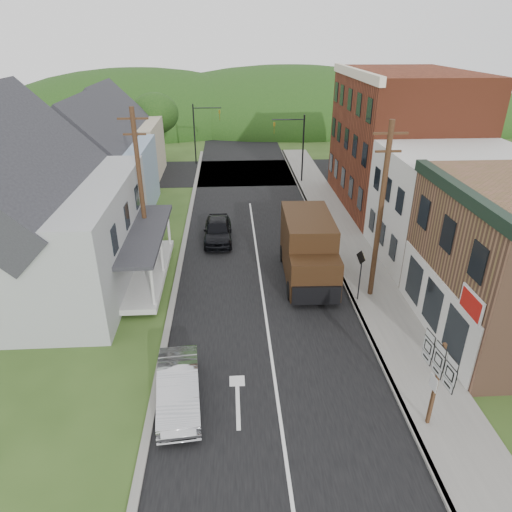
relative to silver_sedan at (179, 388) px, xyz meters
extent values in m
plane|color=#2D4719|center=(3.65, 3.62, -0.70)|extent=(120.00, 120.00, 0.00)
cube|color=black|center=(3.65, 13.62, -0.70)|extent=(9.00, 90.00, 0.02)
cube|color=black|center=(3.65, 30.62, -0.70)|extent=(60.00, 9.00, 0.02)
cube|color=slate|center=(9.55, 11.62, -0.63)|extent=(2.80, 55.00, 0.15)
cube|color=slate|center=(8.20, 11.62, -0.63)|extent=(0.20, 55.00, 0.15)
cube|color=slate|center=(-1.00, 11.62, -0.64)|extent=(0.30, 55.00, 0.12)
cube|color=silver|center=(14.95, 11.12, 2.55)|extent=(8.00, 7.00, 6.50)
cube|color=maroon|center=(14.95, 20.62, 4.30)|extent=(8.00, 12.00, 10.00)
cube|color=#9C9FA2|center=(-8.35, 9.62, 2.05)|extent=(10.00, 12.00, 5.50)
cube|color=#7E93AC|center=(-7.35, 20.62, 1.80)|extent=(7.00, 8.00, 5.00)
cube|color=#BBAA91|center=(-7.85, 29.62, 1.80)|extent=(7.00, 8.00, 5.00)
cylinder|color=#472D19|center=(9.25, 7.12, 3.80)|extent=(0.26, 0.26, 9.00)
cube|color=#472D19|center=(9.25, 7.12, 7.70)|extent=(1.60, 0.10, 0.10)
cube|color=#472D19|center=(9.25, 7.12, 6.90)|extent=(1.20, 0.10, 0.10)
cylinder|color=#472D19|center=(-2.85, 11.62, 3.80)|extent=(0.26, 0.26, 9.00)
cube|color=#472D19|center=(-2.85, 11.62, 7.70)|extent=(1.60, 0.10, 0.10)
cube|color=#472D19|center=(-2.85, 11.62, 6.90)|extent=(1.20, 0.10, 0.10)
cylinder|color=black|center=(8.65, 27.12, 2.30)|extent=(0.14, 0.14, 6.00)
cylinder|color=black|center=(7.25, 27.12, 4.90)|extent=(2.80, 0.10, 0.10)
imported|color=olive|center=(6.05, 27.12, 4.20)|extent=(0.16, 0.20, 1.00)
cylinder|color=black|center=(-1.35, 34.12, 2.30)|extent=(0.14, 0.14, 6.00)
cylinder|color=black|center=(0.05, 34.12, 4.90)|extent=(2.80, 0.10, 0.10)
imported|color=olive|center=(1.25, 34.12, 4.20)|extent=(0.16, 0.20, 1.00)
cylinder|color=#382616|center=(-15.35, 23.62, 1.68)|extent=(0.36, 0.36, 4.76)
cylinder|color=#382616|center=(-5.35, 35.62, 1.26)|extent=(0.36, 0.36, 3.92)
ellipsoid|color=#13330F|center=(-5.35, 35.62, 4.20)|extent=(4.80, 4.80, 4.08)
ellipsoid|color=#13330F|center=(3.65, 58.62, -0.70)|extent=(90.00, 30.00, 16.00)
imported|color=#B5B5BA|center=(0.00, 0.00, 0.00)|extent=(1.86, 4.39, 1.41)
imported|color=black|center=(1.22, 14.58, 0.05)|extent=(1.80, 4.45, 1.52)
cube|color=black|center=(6.27, 9.78, 1.22)|extent=(2.65, 4.90, 3.19)
cube|color=black|center=(6.20, 6.92, 0.67)|extent=(2.57, 1.82, 2.09)
cube|color=black|center=(6.21, 7.14, 1.55)|extent=(2.34, 1.38, 0.05)
cube|color=black|center=(6.18, 5.98, 0.12)|extent=(2.42, 0.23, 0.99)
cylinder|color=black|center=(5.05, 7.06, -0.21)|extent=(0.33, 1.00, 0.99)
cylinder|color=black|center=(7.36, 7.00, -0.21)|extent=(0.33, 1.00, 0.99)
cylinder|color=black|center=(5.16, 11.45, -0.21)|extent=(0.33, 1.00, 0.99)
cylinder|color=black|center=(7.47, 11.39, -0.21)|extent=(0.33, 1.00, 0.99)
cube|color=#472D19|center=(8.77, -1.62, 1.15)|extent=(0.12, 0.12, 3.41)
cube|color=black|center=(8.72, -1.63, 2.22)|extent=(0.24, 1.94, 0.08)
cube|color=silver|center=(8.75, -2.31, 2.66)|extent=(0.07, 0.54, 0.21)
cube|color=silver|center=(8.75, -2.31, 2.22)|extent=(0.08, 0.58, 0.54)
cube|color=silver|center=(8.75, -2.31, 1.78)|extent=(0.07, 0.54, 0.27)
cube|color=silver|center=(8.68, -1.63, 2.66)|extent=(0.07, 0.54, 0.21)
cube|color=silver|center=(8.68, -1.63, 2.22)|extent=(0.08, 0.58, 0.54)
cube|color=silver|center=(8.68, -1.63, 1.78)|extent=(0.07, 0.54, 0.27)
cube|color=silver|center=(8.61, -0.95, 2.66)|extent=(0.07, 0.54, 0.21)
cube|color=silver|center=(8.61, -0.95, 2.22)|extent=(0.08, 0.58, 0.54)
cube|color=silver|center=(8.61, -0.95, 1.78)|extent=(0.07, 0.54, 0.27)
cube|color=silver|center=(8.68, -1.63, 1.25)|extent=(0.06, 0.44, 0.54)
cylinder|color=black|center=(8.45, 6.60, 0.75)|extent=(0.08, 0.08, 2.60)
cube|color=black|center=(8.38, 6.60, 1.83)|extent=(0.26, 0.73, 0.77)
cube|color=#DDA50B|center=(8.40, 6.60, 1.83)|extent=(0.25, 0.66, 0.69)
camera|label=1|loc=(2.06, -12.97, 11.79)|focal=32.00mm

